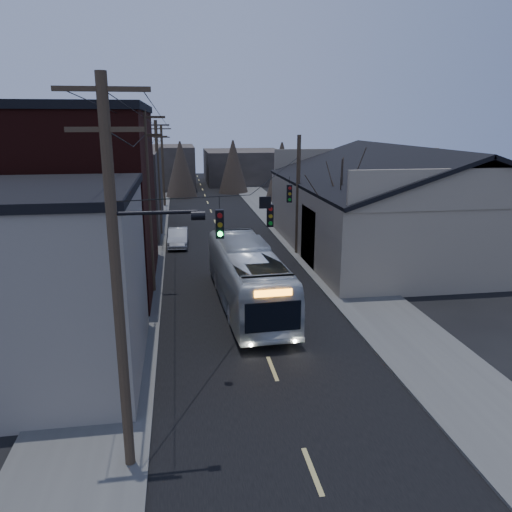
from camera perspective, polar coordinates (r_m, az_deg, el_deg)
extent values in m
cube|color=black|center=(40.64, -3.85, 1.76)|extent=(9.00, 110.00, 0.02)
cube|color=#474744|center=(40.61, -13.03, 1.46)|extent=(4.00, 110.00, 0.12)
cube|color=#474744|center=(41.67, 5.09, 2.14)|extent=(4.00, 110.00, 0.12)
cube|color=gray|center=(20.13, -24.72, -3.29)|extent=(8.00, 8.00, 7.00)
cube|color=black|center=(30.46, -21.44, 5.82)|extent=(10.00, 12.00, 10.00)
cube|color=#312C27|center=(46.19, -16.53, 7.20)|extent=(9.00, 14.00, 7.00)
cube|color=gray|center=(38.71, 16.38, 4.27)|extent=(16.00, 20.00, 5.00)
cube|color=black|center=(36.68, 11.06, 10.04)|extent=(8.16, 20.60, 2.86)
cube|color=black|center=(40.09, 22.05, 9.64)|extent=(8.16, 20.60, 2.86)
cube|color=#312C27|center=(74.72, -10.98, 9.96)|extent=(10.00, 12.00, 6.00)
cube|color=#312C27|center=(80.37, -1.41, 10.21)|extent=(12.00, 14.00, 5.00)
cone|color=black|center=(31.55, 9.57, 4.36)|extent=(0.40, 0.40, 7.20)
cylinder|color=#382B1E|center=(13.18, -15.57, -3.71)|extent=(0.28, 0.28, 10.50)
cube|color=#382B1E|center=(12.53, -17.20, 17.78)|extent=(2.20, 0.12, 0.12)
cylinder|color=#382B1E|center=(27.80, -12.17, 5.72)|extent=(0.28, 0.28, 10.00)
cube|color=#382B1E|center=(27.46, -12.71, 15.23)|extent=(2.20, 0.12, 0.12)
cylinder|color=#382B1E|center=(42.69, -11.11, 8.62)|extent=(0.28, 0.28, 9.50)
cube|color=#382B1E|center=(42.44, -11.41, 14.46)|extent=(2.20, 0.12, 0.12)
cylinder|color=#382B1E|center=(57.64, -10.59, 10.02)|extent=(0.28, 0.28, 9.00)
cube|color=#382B1E|center=(57.43, -10.79, 14.09)|extent=(2.20, 0.12, 0.12)
cylinder|color=#382B1E|center=(35.77, 4.81, 6.83)|extent=(0.28, 0.28, 8.50)
cube|color=black|center=(17.30, -4.17, 3.65)|extent=(0.28, 0.20, 1.00)
cube|color=black|center=(22.14, 1.62, 4.63)|extent=(0.28, 0.20, 1.00)
cube|color=black|center=(28.36, 3.83, 7.13)|extent=(0.28, 0.20, 1.00)
imported|color=#B2B9BF|center=(25.81, -0.96, -2.37)|extent=(3.23, 11.74, 3.24)
imported|color=#A9ACB1|center=(39.11, -8.89, 2.10)|extent=(1.61, 4.22, 1.37)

